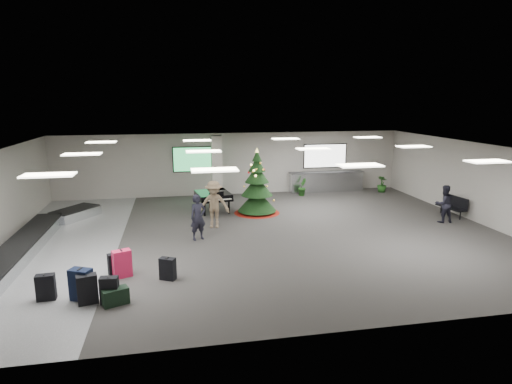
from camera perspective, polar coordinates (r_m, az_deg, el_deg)
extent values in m
plane|color=#393734|center=(15.97, 0.49, -5.64)|extent=(18.00, 18.00, 0.00)
cube|color=#A19A93|center=(22.34, -3.05, 3.77)|extent=(18.00, 0.02, 3.20)
cube|color=#A19A93|center=(9.08, 9.37, -9.41)|extent=(18.00, 0.02, 3.20)
cube|color=#A19A93|center=(19.41, 27.54, 1.06)|extent=(0.02, 14.00, 3.20)
cube|color=silver|center=(15.29, 0.51, 5.84)|extent=(18.00, 14.00, 0.02)
cube|color=slate|center=(16.19, -24.77, -6.56)|extent=(4.00, 14.00, 0.01)
cube|color=#B9B3A9|center=(20.86, -5.24, 3.12)|extent=(0.50, 0.50, 3.20)
cube|color=green|center=(22.07, -8.20, 4.34)|extent=(2.20, 0.08, 1.30)
cube|color=white|center=(23.46, 9.19, 4.78)|extent=(2.40, 0.08, 1.30)
cube|color=white|center=(11.44, -25.94, 2.05)|extent=(1.20, 0.60, 0.04)
cube|color=white|center=(15.29, -22.19, 4.70)|extent=(1.20, 0.60, 0.04)
cube|color=white|center=(19.21, -19.94, 6.27)|extent=(1.20, 0.60, 0.04)
cube|color=white|center=(11.08, -5.56, 2.96)|extent=(1.20, 0.60, 0.04)
cube|color=white|center=(15.03, -7.02, 5.41)|extent=(1.20, 0.60, 0.04)
cube|color=white|center=(19.00, -7.87, 6.83)|extent=(1.20, 0.60, 0.04)
cube|color=white|center=(12.12, 13.66, 3.47)|extent=(1.20, 0.60, 0.04)
cube|color=white|center=(15.81, 7.67, 5.73)|extent=(1.20, 0.60, 0.04)
cube|color=white|center=(19.62, 3.96, 7.09)|extent=(1.20, 0.60, 0.04)
cube|color=white|center=(14.24, 28.51, 3.61)|extent=(1.20, 0.60, 0.04)
cube|color=white|center=(17.49, 20.26, 5.71)|extent=(1.20, 0.60, 0.04)
cube|color=white|center=(21.00, 14.65, 7.07)|extent=(1.20, 0.60, 0.04)
cube|color=silver|center=(15.51, -29.30, -7.11)|extent=(1.00, 8.00, 0.38)
cube|color=black|center=(15.44, -29.38, -6.37)|extent=(0.95, 7.90, 0.05)
cube|color=silver|center=(19.55, -22.95, -2.69)|extent=(1.97, 2.21, 0.38)
cube|color=black|center=(19.50, -23.01, -2.09)|extent=(1.87, 2.10, 0.05)
cube|color=silver|center=(23.40, 9.32, 1.34)|extent=(4.00, 0.60, 1.05)
cube|color=#313134|center=(23.30, 9.37, 2.64)|extent=(4.05, 0.65, 0.04)
cube|color=black|center=(11.49, -21.57, -11.97)|extent=(0.53, 0.38, 0.75)
cube|color=black|center=(11.35, -21.72, -10.20)|extent=(0.07, 0.16, 0.02)
cube|color=black|center=(11.35, -18.95, -12.27)|extent=(0.46, 0.28, 0.68)
cube|color=black|center=(11.21, -19.08, -10.64)|extent=(0.05, 0.14, 0.02)
cube|color=#DB1C4A|center=(12.77, -17.43, -9.10)|extent=(0.57, 0.45, 0.78)
cube|color=black|center=(12.63, -17.54, -7.40)|extent=(0.09, 0.17, 0.02)
cube|color=black|center=(13.03, -18.20, -9.09)|extent=(0.47, 0.37, 0.62)
cube|color=black|center=(12.92, -18.30, -7.75)|extent=(0.08, 0.14, 0.02)
cube|color=black|center=(11.73, -22.27, -11.35)|extent=(0.61, 0.50, 0.82)
cube|color=black|center=(11.57, -22.44, -9.44)|extent=(0.11, 0.18, 0.02)
cube|color=black|center=(12.11, -26.22, -11.34)|extent=(0.46, 0.27, 0.67)
cube|color=black|center=(11.98, -26.38, -9.82)|extent=(0.04, 0.15, 0.02)
cube|color=black|center=(11.30, -18.23, -13.08)|extent=(0.69, 0.52, 0.41)
cube|color=black|center=(11.21, -18.30, -12.08)|extent=(0.10, 0.18, 0.02)
cube|color=black|center=(12.30, -11.69, -10.00)|extent=(0.49, 0.40, 0.63)
cube|color=black|center=(12.18, -11.76, -8.58)|extent=(0.09, 0.14, 0.02)
cone|color=maroon|center=(18.86, 0.13, -2.60)|extent=(2.01, 2.01, 0.13)
cylinder|color=#3F2819|center=(18.81, 0.13, -2.01)|extent=(0.13, 0.13, 0.53)
cone|color=black|center=(18.74, 0.13, -1.07)|extent=(1.69, 1.69, 0.95)
cone|color=black|center=(18.60, 0.13, 0.84)|extent=(1.38, 1.38, 0.85)
cone|color=black|center=(18.50, 0.13, 2.44)|extent=(1.06, 1.06, 0.74)
cone|color=black|center=(18.43, 0.13, 3.74)|extent=(0.74, 0.74, 0.64)
cone|color=black|center=(18.38, 0.13, 4.89)|extent=(0.42, 0.42, 0.48)
cone|color=#FFE566|center=(18.35, 0.13, 5.61)|extent=(0.17, 0.17, 0.19)
cube|color=black|center=(19.06, -5.75, -0.41)|extent=(1.62, 1.78, 0.25)
cube|color=black|center=(18.26, -5.09, -1.20)|extent=(1.34, 0.47, 0.09)
cube|color=white|center=(18.22, -5.07, -1.05)|extent=(1.18, 0.30, 0.02)
cube|color=black|center=(18.42, -5.28, -0.27)|extent=(0.63, 0.12, 0.20)
cylinder|color=black|center=(18.44, -6.88, -2.26)|extent=(0.09, 0.09, 0.61)
cylinder|color=black|center=(18.70, -3.63, -1.99)|extent=(0.09, 0.09, 0.61)
cylinder|color=black|center=(19.75, -6.16, -1.25)|extent=(0.09, 0.09, 0.61)
cube|color=black|center=(20.03, 24.55, -1.89)|extent=(0.63, 1.44, 0.06)
cylinder|color=black|center=(19.65, 25.42, -2.85)|extent=(0.06, 0.06, 0.37)
cylinder|color=black|center=(20.52, 23.61, -2.07)|extent=(0.06, 0.06, 0.37)
cube|color=black|center=(20.10, 25.11, -1.14)|extent=(0.22, 1.38, 0.46)
imported|color=black|center=(15.30, -7.73, -3.36)|extent=(0.70, 0.59, 1.64)
imported|color=#7F684E|center=(16.65, -5.63, -1.64)|extent=(1.31, 0.93, 1.85)
imported|color=black|center=(18.88, 23.77, -1.45)|extent=(0.76, 0.60, 1.54)
imported|color=#164114|center=(22.24, 6.17, 0.68)|extent=(0.59, 0.63, 0.91)
imported|color=#164114|center=(23.92, 16.45, 1.04)|extent=(0.70, 0.70, 0.89)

